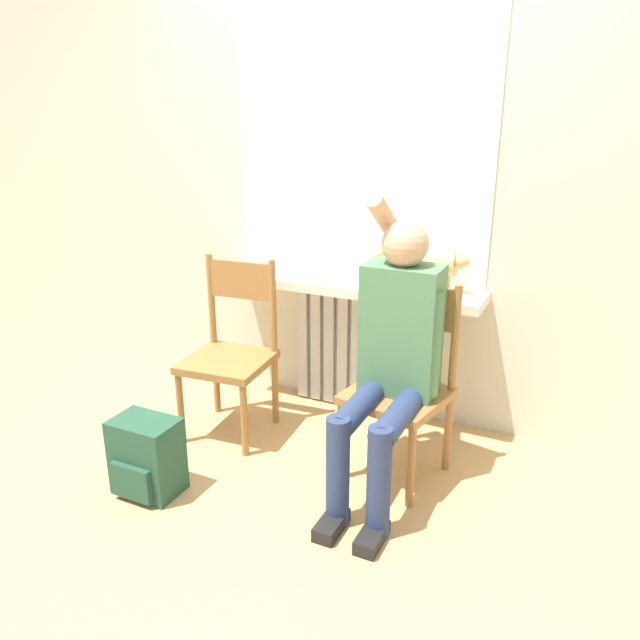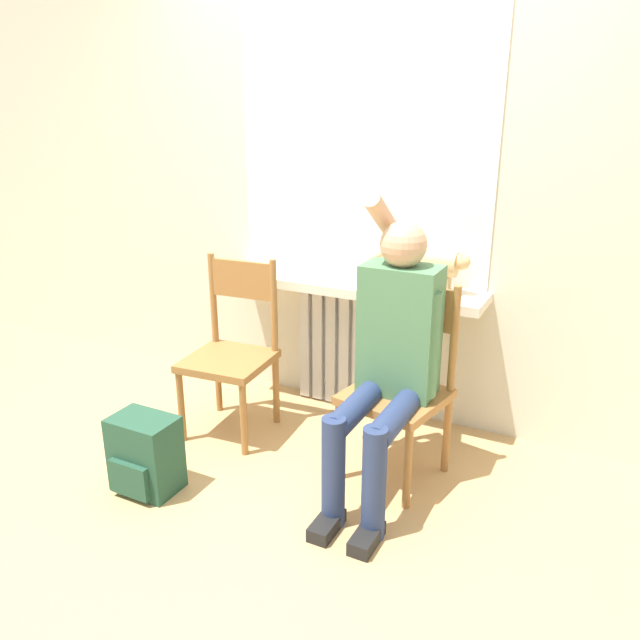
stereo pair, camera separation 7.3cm
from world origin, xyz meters
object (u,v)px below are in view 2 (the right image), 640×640
object	(u,v)px
chair_left	(232,349)
chair_right	(401,383)
person	(391,351)
cat	(428,263)
backpack	(145,455)

from	to	relation	value
chair_left	chair_right	size ratio (longest dim) A/B	1.00
chair_right	person	distance (m)	0.24
cat	backpack	xyz separation A→B (m)	(-0.93, -1.12, -0.75)
chair_right	backpack	distance (m)	1.21
chair_right	person	size ratio (longest dim) A/B	0.69
chair_right	backpack	xyz separation A→B (m)	(-0.97, -0.67, -0.29)
person	backpack	distance (m)	1.21
chair_left	cat	world-z (taller)	cat
chair_right	chair_left	bearing A→B (deg)	-169.39
person	backpack	size ratio (longest dim) A/B	3.77
chair_left	backpack	world-z (taller)	chair_left
chair_left	chair_right	world-z (taller)	same
chair_left	cat	bearing A→B (deg)	21.97
person	cat	bearing A→B (deg)	93.59
chair_left	backpack	distance (m)	0.73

